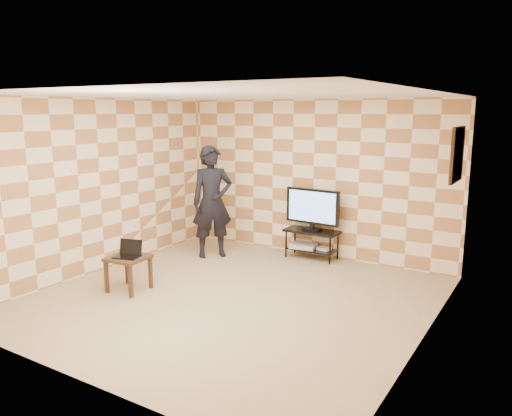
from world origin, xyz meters
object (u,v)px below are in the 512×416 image
object	(u,v)px
tv_stand	(312,238)
tv	(312,207)
side_table	(128,263)
person	(212,202)

from	to	relation	value
tv_stand	tv	bearing A→B (deg)	-86.99
tv	side_table	world-z (taller)	tv
person	tv	bearing A→B (deg)	-21.57
tv	person	size ratio (longest dim) A/B	0.51
side_table	tv_stand	bearing A→B (deg)	61.29
tv	tv_stand	bearing A→B (deg)	93.01
tv	side_table	xyz separation A→B (m)	(-1.52, -2.78, -0.48)
tv	person	xyz separation A→B (m)	(-1.53, -0.78, 0.07)
tv_stand	tv	size ratio (longest dim) A/B	0.95
tv_stand	tv	world-z (taller)	tv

